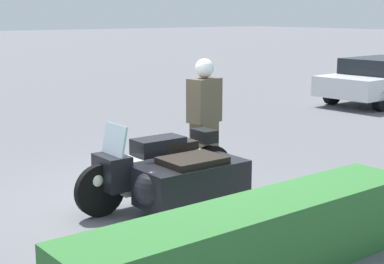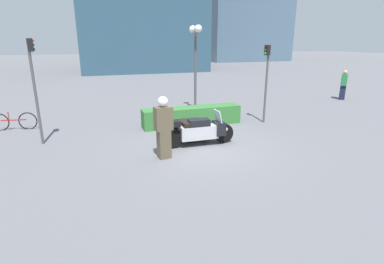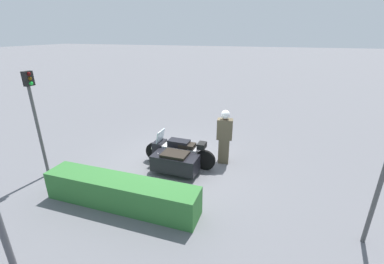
% 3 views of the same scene
% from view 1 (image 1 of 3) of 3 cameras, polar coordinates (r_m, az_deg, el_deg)
% --- Properties ---
extents(ground_plane, '(160.00, 160.00, 0.00)m').
position_cam_1_polar(ground_plane, '(8.10, -3.50, -6.91)').
color(ground_plane, slate).
extents(police_motorcycle, '(2.48, 1.25, 1.17)m').
position_cam_1_polar(police_motorcycle, '(7.70, -1.96, -4.23)').
color(police_motorcycle, black).
rests_on(police_motorcycle, ground).
extents(officer_rider, '(0.55, 0.38, 1.86)m').
position_cam_1_polar(officer_rider, '(9.22, 1.20, 1.69)').
color(officer_rider, brown).
rests_on(officer_rider, ground).
extents(hedge_bush_curbside, '(4.12, 0.75, 0.76)m').
position_cam_1_polar(hedge_bush_curbside, '(5.80, 6.13, -10.55)').
color(hedge_bush_curbside, '#337033').
rests_on(hedge_bush_curbside, ground).
extents(parked_car_background, '(4.38, 1.96, 1.30)m').
position_cam_1_polar(parked_car_background, '(17.82, 18.13, 4.92)').
color(parked_car_background, silver).
rests_on(parked_car_background, ground).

